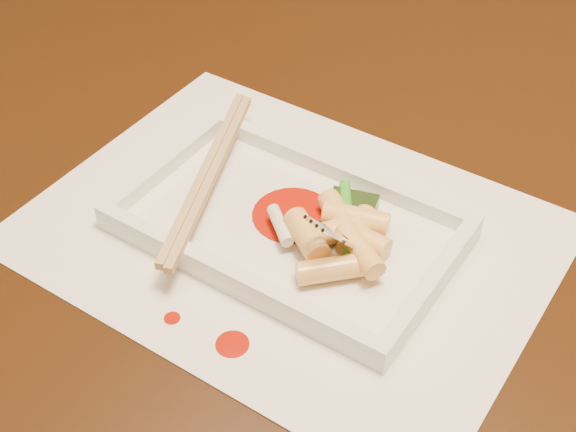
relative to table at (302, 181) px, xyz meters
The scene contains 24 objects.
table is the anchor object (origin of this frame).
placemat 0.21m from the table, 60.86° to the right, with size 0.40×0.30×0.00m, color white.
sauce_splatter_a 0.32m from the table, 66.51° to the right, with size 0.02×0.02×0.00m, color #A91404.
sauce_splatter_b 0.31m from the table, 75.98° to the right, with size 0.01×0.01×0.00m, color #A91404.
plate_base 0.21m from the table, 60.86° to the right, with size 0.26×0.16×0.01m, color white.
plate_rim_far 0.17m from the table, 44.32° to the right, with size 0.26×0.01×0.01m, color white.
plate_rim_near 0.28m from the table, 69.04° to the right, with size 0.26×0.01×0.01m, color white.
plate_rim_left 0.20m from the table, 101.64° to the right, with size 0.01×0.14×0.01m, color white.
plate_rim_right 0.29m from the table, 37.13° to the right, with size 0.01×0.14×0.01m, color white.
veg_piece 0.21m from the table, 44.28° to the right, with size 0.04×0.03×0.01m, color black.
scallion_white 0.23m from the table, 62.32° to the right, with size 0.01×0.01×0.04m, color #EAEACC.
scallion_green 0.23m from the table, 47.06° to the right, with size 0.01×0.01×0.09m, color #299317.
chopstick_a 0.21m from the table, 86.99° to the right, with size 0.01×0.22×0.01m, color tan.
chopstick_b 0.21m from the table, 84.18° to the right, with size 0.01×0.22×0.01m, color tan.
fork 0.28m from the table, 41.97° to the right, with size 0.09×0.10×0.14m, color silver, non-canonical shape.
sauce_blob_0 0.21m from the table, 59.80° to the right, with size 0.07×0.07×0.00m, color #A91404.
rice_cake_0 0.23m from the table, 48.40° to the right, with size 0.02×0.02×0.05m, color #FFD777.
rice_cake_1 0.24m from the table, 45.74° to the right, with size 0.02×0.02×0.05m, color #FFD777.
rice_cake_2 0.25m from the table, 56.52° to the right, with size 0.02×0.02×0.05m, color #FFD777.
rice_cake_3 0.27m from the table, 52.39° to the right, with size 0.02×0.02×0.05m, color #FFD777.
rice_cake_4 0.25m from the table, 44.82° to the right, with size 0.02×0.02×0.04m, color #FFD777.
rice_cake_5 0.26m from the table, 46.83° to the right, with size 0.02×0.02×0.05m, color #FFD777.
rice_cake_6 0.23m from the table, 44.92° to the right, with size 0.02×0.02×0.05m, color #FFD777.
rice_cake_7 0.24m from the table, 51.41° to the right, with size 0.02×0.02×0.05m, color #FFD777.
Camera 1 is at (0.35, -0.55, 1.19)m, focal length 50.00 mm.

